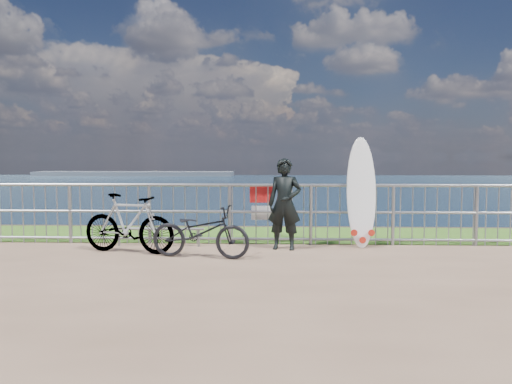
{
  "coord_description": "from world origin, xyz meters",
  "views": [
    {
      "loc": [
        0.36,
        -7.55,
        1.61
      ],
      "look_at": [
        0.01,
        1.2,
        1.0
      ],
      "focal_mm": 35.0,
      "sensor_mm": 36.0,
      "label": 1
    }
  ],
  "objects_px": {
    "surfer": "(285,204)",
    "bicycle_far": "(129,223)",
    "surfboard": "(361,196)",
    "bicycle_near": "(200,232)"
  },
  "relations": [
    {
      "from": "surfer",
      "to": "bicycle_far",
      "type": "relative_size",
      "value": 0.96
    },
    {
      "from": "surfboard",
      "to": "bicycle_near",
      "type": "relative_size",
      "value": 1.24
    },
    {
      "from": "bicycle_far",
      "to": "surfboard",
      "type": "bearing_deg",
      "value": -65.27
    },
    {
      "from": "surfer",
      "to": "bicycle_far",
      "type": "xyz_separation_m",
      "value": [
        -2.63,
        -0.43,
        -0.3
      ]
    },
    {
      "from": "surfboard",
      "to": "surfer",
      "type": "bearing_deg",
      "value": -166.67
    },
    {
      "from": "bicycle_near",
      "to": "surfer",
      "type": "bearing_deg",
      "value": -49.83
    },
    {
      "from": "surfer",
      "to": "bicycle_far",
      "type": "distance_m",
      "value": 2.68
    },
    {
      "from": "surfer",
      "to": "bicycle_far",
      "type": "height_order",
      "value": "surfer"
    },
    {
      "from": "bicycle_near",
      "to": "bicycle_far",
      "type": "height_order",
      "value": "bicycle_far"
    },
    {
      "from": "surfboard",
      "to": "bicycle_far",
      "type": "relative_size",
      "value": 1.2
    }
  ]
}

